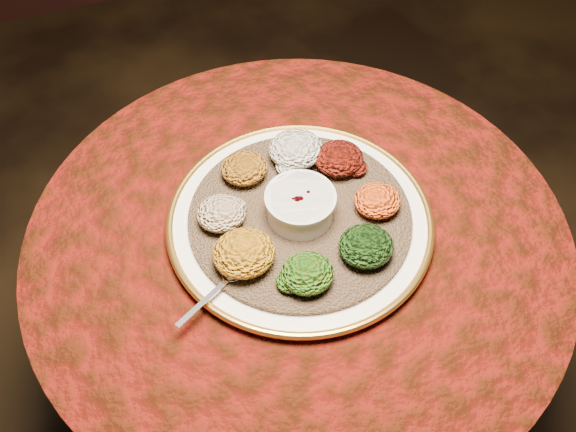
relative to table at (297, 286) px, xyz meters
name	(u,v)px	position (x,y,z in m)	size (l,w,h in m)	color
table	(297,286)	(0.00, 0.00, 0.00)	(0.96, 0.96, 0.73)	black
platter	(300,220)	(0.01, 0.01, 0.19)	(0.57, 0.57, 0.02)	white
injera	(300,217)	(0.01, 0.01, 0.20)	(0.39, 0.39, 0.01)	brown
stew_bowl	(300,204)	(0.01, 0.01, 0.24)	(0.12, 0.12, 0.05)	silver
spoon	(229,278)	(-0.15, -0.07, 0.21)	(0.13, 0.08, 0.01)	silver
portion_ayib	(296,149)	(0.05, 0.14, 0.23)	(0.10, 0.10, 0.05)	silver
portion_kitfo	(339,158)	(0.12, 0.09, 0.23)	(0.09, 0.09, 0.04)	black
portion_tikil	(377,201)	(0.14, -0.02, 0.23)	(0.08, 0.08, 0.04)	orange
portion_gomen	(366,246)	(0.08, -0.10, 0.23)	(0.09, 0.09, 0.04)	black
portion_mixveg	(307,273)	(-0.03, -0.12, 0.23)	(0.09, 0.08, 0.04)	#A6400A
portion_kik	(244,253)	(-0.11, -0.05, 0.23)	(0.10, 0.10, 0.05)	#BA7310
portion_timatim	(221,213)	(-0.12, 0.05, 0.23)	(0.08, 0.08, 0.04)	maroon
portion_shiro	(244,168)	(-0.05, 0.13, 0.23)	(0.09, 0.08, 0.04)	#885010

